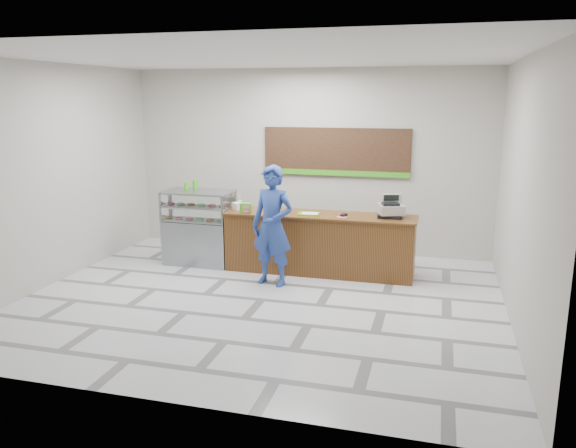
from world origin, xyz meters
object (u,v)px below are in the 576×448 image
(serving_tray, at_px, (309,214))
(sales_counter, at_px, (319,243))
(display_case, at_px, (199,227))
(customer, at_px, (272,226))
(cash_register, at_px, (391,209))

(serving_tray, bearing_deg, sales_counter, 18.70)
(display_case, height_order, customer, customer)
(display_case, xyz_separation_m, cash_register, (3.39, 0.07, 0.49))
(sales_counter, height_order, cash_register, cash_register)
(cash_register, bearing_deg, customer, -173.25)
(display_case, bearing_deg, sales_counter, 0.01)
(display_case, height_order, cash_register, cash_register)
(display_case, bearing_deg, cash_register, 1.26)
(display_case, distance_m, customer, 1.83)
(sales_counter, xyz_separation_m, customer, (-0.60, -0.80, 0.45))
(sales_counter, xyz_separation_m, cash_register, (1.17, 0.07, 0.65))
(customer, bearing_deg, cash_register, 38.47)
(serving_tray, xyz_separation_m, customer, (-0.43, -0.72, -0.07))
(display_case, relative_size, customer, 0.69)
(display_case, relative_size, serving_tray, 3.45)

